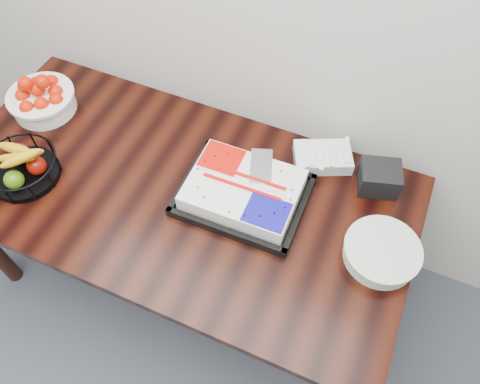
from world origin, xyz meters
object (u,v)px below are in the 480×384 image
at_px(table, 178,202).
at_px(cake_tray, 243,191).
at_px(napkin_box, 379,178).
at_px(plate_stack, 381,253).
at_px(tangerine_bowl, 40,96).
at_px(fruit_basket, 21,166).

bearing_deg(table, cake_tray, 14.76).
bearing_deg(napkin_box, plate_stack, -73.83).
height_order(table, plate_stack, plate_stack).
bearing_deg(cake_tray, napkin_box, 29.71).
distance_m(tangerine_bowl, fruit_basket, 0.36).
relative_size(table, tangerine_bowl, 6.43).
relative_size(cake_tray, tangerine_bowl, 1.67).
distance_m(fruit_basket, plate_stack, 1.36).
xyz_separation_m(table, napkin_box, (0.70, 0.32, 0.14)).
bearing_deg(fruit_basket, cake_tray, 16.49).
bearing_deg(napkin_box, fruit_basket, -158.54).
bearing_deg(cake_tray, tangerine_bowl, 174.86).
distance_m(cake_tray, tangerine_bowl, 0.97).
xyz_separation_m(plate_stack, napkin_box, (-0.08, 0.29, 0.02)).
height_order(cake_tray, plate_stack, cake_tray).
relative_size(cake_tray, fruit_basket, 1.68).
bearing_deg(napkin_box, table, -155.35).
bearing_deg(cake_tray, fruit_basket, -163.51).
relative_size(tangerine_bowl, fruit_basket, 1.01).
height_order(fruit_basket, napkin_box, fruit_basket).
bearing_deg(table, fruit_basket, -162.73).
height_order(cake_tray, tangerine_bowl, tangerine_bowl).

